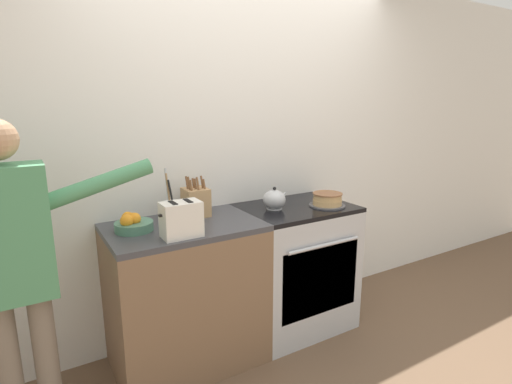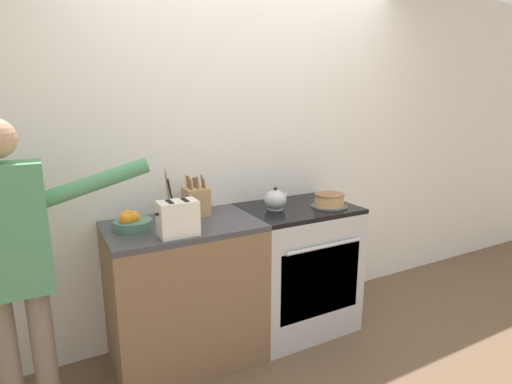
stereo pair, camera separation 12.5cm
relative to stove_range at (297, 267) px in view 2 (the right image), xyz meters
The scene contains 11 objects.
ground_plane 0.60m from the stove_range, 127.80° to the right, with size 16.00×16.00×0.00m, color brown.
wall_back 0.93m from the stove_range, 125.52° to the left, with size 8.00×0.04×2.60m.
counter_cabinet 0.85m from the stove_range, behind, with size 0.92×0.60×0.93m.
stove_range is the anchor object (origin of this frame).
layer_cake 0.55m from the stove_range, 30.39° to the right, with size 0.26×0.26×0.09m.
tea_kettle 0.56m from the stove_range, behind, with size 0.19×0.16×0.16m.
knife_block 0.91m from the stove_range, 168.69° to the left, with size 0.15×0.16×0.26m.
utensil_crock 1.04m from the stove_range, behind, with size 0.10×0.10×0.33m.
fruit_bowl 1.25m from the stove_range, behind, with size 0.22×0.22×0.11m.
toaster 1.11m from the stove_range, 168.00° to the right, with size 0.23×0.13×0.20m.
person_baker 1.80m from the stove_range, behind, with size 0.91×0.20×1.59m.
Camera 2 is at (-1.33, -1.97, 1.66)m, focal length 28.00 mm.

